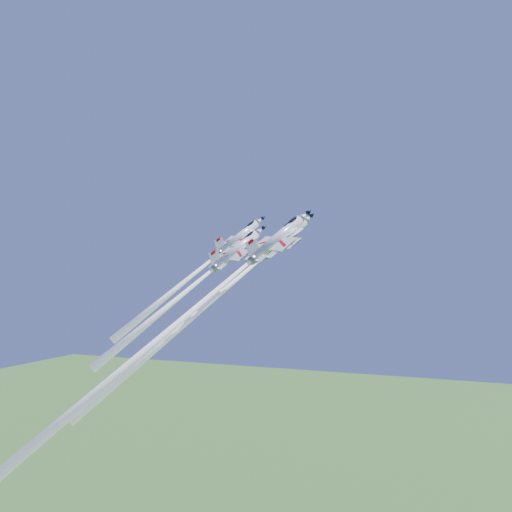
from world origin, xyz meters
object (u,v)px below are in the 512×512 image
at_px(jet_lead, 212,300).
at_px(jet_left, 198,271).
at_px(jet_slot, 191,288).
at_px(jet_right, 178,323).

relative_size(jet_lead, jet_left, 1.55).
height_order(jet_lead, jet_left, jet_lead).
height_order(jet_lead, jet_slot, jet_lead).
relative_size(jet_right, jet_slot, 1.73).
xyz_separation_m(jet_right, jet_slot, (-1.48, 7.55, 6.34)).
relative_size(jet_lead, jet_right, 0.87).
distance_m(jet_lead, jet_left, 8.16).
bearing_deg(jet_right, jet_slot, 136.11).
distance_m(jet_left, jet_slot, 10.82).
height_order(jet_lead, jet_right, jet_lead).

